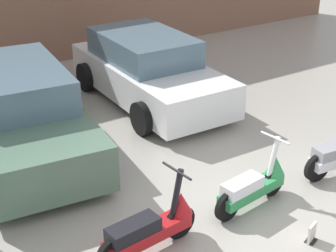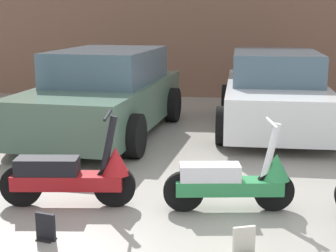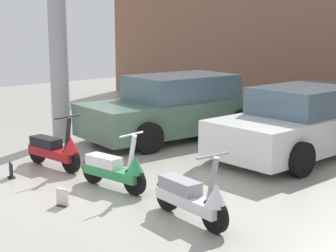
{
  "view_description": "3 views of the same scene",
  "coord_description": "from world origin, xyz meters",
  "views": [
    {
      "loc": [
        -4.2,
        -4.01,
        4.19
      ],
      "look_at": [
        -0.43,
        1.8,
        0.86
      ],
      "focal_mm": 55.0,
      "sensor_mm": 36.0,
      "label": 1
    },
    {
      "loc": [
        0.05,
        -4.74,
        2.05
      ],
      "look_at": [
        -0.71,
        1.76,
        0.62
      ],
      "focal_mm": 55.0,
      "sensor_mm": 36.0,
      "label": 2
    },
    {
      "loc": [
        6.5,
        -4.26,
        2.61
      ],
      "look_at": [
        -0.15,
        1.88,
        0.8
      ],
      "focal_mm": 55.0,
      "sensor_mm": 36.0,
      "label": 3
    }
  ],
  "objects": [
    {
      "name": "ground_plane",
      "position": [
        0.0,
        0.0,
        0.0
      ],
      "size": [
        28.0,
        28.0,
        0.0
      ],
      "primitive_type": "plane",
      "color": "#9E998E"
    },
    {
      "name": "placard_near_left_scooter",
      "position": [
        -1.58,
        -0.47,
        0.11
      ],
      "size": [
        0.2,
        0.16,
        0.26
      ],
      "rotation": [
        0.0,
        0.0,
        -0.27
      ],
      "color": "black",
      "rests_on": "ground_plane"
    },
    {
      "name": "scooter_front_left",
      "position": [
        -1.57,
        0.39,
        0.36
      ],
      "size": [
        1.47,
        0.53,
        1.02
      ],
      "rotation": [
        0.0,
        0.0,
        0.1
      ],
      "color": "black",
      "rests_on": "ground_plane"
    },
    {
      "name": "scooter_front_right",
      "position": [
        0.15,
        0.46,
        0.34
      ],
      "size": [
        1.38,
        0.51,
        0.97
      ],
      "rotation": [
        0.0,
        0.0,
        0.13
      ],
      "color": "black",
      "rests_on": "ground_plane"
    },
    {
      "name": "wall_back",
      "position": [
        0.0,
        8.04,
        2.03
      ],
      "size": [
        19.6,
        0.12,
        4.05
      ],
      "primitive_type": "cube",
      "color": "#845B47",
      "rests_on": "ground_plane"
    },
    {
      "name": "car_rear_left",
      "position": [
        -2.04,
        3.84,
        0.69
      ],
      "size": [
        2.39,
        4.41,
        1.44
      ],
      "rotation": [
        0.0,
        0.0,
        -1.67
      ],
      "color": "#51705B",
      "rests_on": "ground_plane"
    },
    {
      "name": "car_rear_center",
      "position": [
        0.9,
        4.58,
        0.66
      ],
      "size": [
        2.04,
        4.1,
        1.38
      ],
      "rotation": [
        0.0,
        0.0,
        -1.59
      ],
      "color": "white",
      "rests_on": "ground_plane"
    },
    {
      "name": "placard_near_right_scooter",
      "position": [
        0.23,
        -0.56,
        0.11
      ],
      "size": [
        0.2,
        0.17,
        0.26
      ],
      "rotation": [
        0.0,
        0.0,
        0.36
      ],
      "color": "black",
      "rests_on": "ground_plane"
    }
  ]
}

